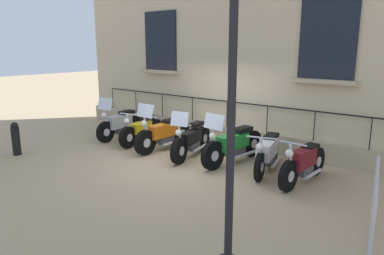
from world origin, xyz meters
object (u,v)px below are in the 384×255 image
(motorcycle_silver, at_px, (120,124))
(motorcycle_black, at_px, (191,141))
(motorcycle_yellow, at_px, (142,130))
(motorcycle_orange, at_px, (163,134))
(motorcycle_maroon, at_px, (303,164))
(lamppost, at_px, (232,80))
(bollard, at_px, (16,138))
(motorcycle_white, at_px, (268,153))
(motorcycle_green, at_px, (233,145))
(crowd_barrier, at_px, (374,204))

(motorcycle_silver, height_order, motorcycle_black, motorcycle_silver)
(motorcycle_yellow, distance_m, motorcycle_orange, 0.97)
(motorcycle_silver, xyz_separation_m, motorcycle_black, (0.05, 2.92, -0.05))
(motorcycle_yellow, height_order, motorcycle_maroon, motorcycle_maroon)
(motorcycle_silver, xyz_separation_m, lamppost, (3.75, 6.50, 2.03))
(bollard, bearing_deg, motorcycle_silver, 164.06)
(motorcycle_white, bearing_deg, motorcycle_green, -90.28)
(motorcycle_yellow, relative_size, motorcycle_black, 0.93)
(motorcycle_orange, height_order, motorcycle_green, motorcycle_orange)
(lamppost, relative_size, bollard, 5.34)
(motorcycle_silver, relative_size, motorcycle_white, 0.94)
(motorcycle_green, height_order, motorcycle_white, motorcycle_green)
(motorcycle_maroon, xyz_separation_m, bollard, (2.85, -6.80, 0.02))
(motorcycle_green, xyz_separation_m, lamppost, (3.93, 2.42, 2.04))
(motorcycle_orange, height_order, lamppost, lamppost)
(motorcycle_green, bearing_deg, motorcycle_maroon, 83.25)
(lamppost, relative_size, crowd_barrier, 2.58)
(motorcycle_silver, distance_m, motorcycle_green, 4.08)
(motorcycle_orange, xyz_separation_m, bollard, (2.84, -2.73, -0.00))
(motorcycle_black, bearing_deg, motorcycle_silver, -91.02)
(motorcycle_orange, height_order, bollard, motorcycle_orange)
(motorcycle_black, bearing_deg, crowd_barrier, 71.79)
(crowd_barrier, bearing_deg, motorcycle_black, -108.21)
(motorcycle_white, bearing_deg, bollard, -62.31)
(lamppost, bearing_deg, motorcycle_black, -136.00)
(motorcycle_orange, height_order, motorcycle_white, motorcycle_orange)
(motorcycle_white, bearing_deg, motorcycle_yellow, -88.01)
(motorcycle_yellow, xyz_separation_m, motorcycle_black, (0.09, 1.98, 0.03))
(motorcycle_white, height_order, lamppost, lamppost)
(motorcycle_orange, height_order, motorcycle_maroon, motorcycle_orange)
(motorcycle_maroon, bearing_deg, bollard, -67.26)
(motorcycle_orange, bearing_deg, motorcycle_green, 96.26)
(motorcycle_yellow, xyz_separation_m, motorcycle_maroon, (0.08, 5.03, 0.03))
(motorcycle_black, distance_m, motorcycle_maroon, 3.05)
(motorcycle_orange, bearing_deg, motorcycle_yellow, -95.39)
(motorcycle_silver, bearing_deg, crowd_barrier, 78.11)
(motorcycle_silver, distance_m, lamppost, 7.77)
(motorcycle_green, height_order, bollard, motorcycle_green)
(motorcycle_yellow, distance_m, motorcycle_green, 3.14)
(motorcycle_yellow, relative_size, lamppost, 0.40)
(motorcycle_maroon, relative_size, bollard, 2.17)
(motorcycle_silver, bearing_deg, motorcycle_orange, 88.38)
(motorcycle_maroon, bearing_deg, motorcycle_green, -96.75)
(motorcycle_yellow, distance_m, motorcycle_maroon, 5.03)
(motorcycle_white, height_order, bollard, motorcycle_white)
(motorcycle_white, bearing_deg, motorcycle_orange, -85.72)
(motorcycle_green, relative_size, bollard, 2.49)
(crowd_barrier, bearing_deg, motorcycle_silver, -101.89)
(motorcycle_yellow, bearing_deg, motorcycle_black, 87.42)
(crowd_barrier, bearing_deg, lamppost, -29.29)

